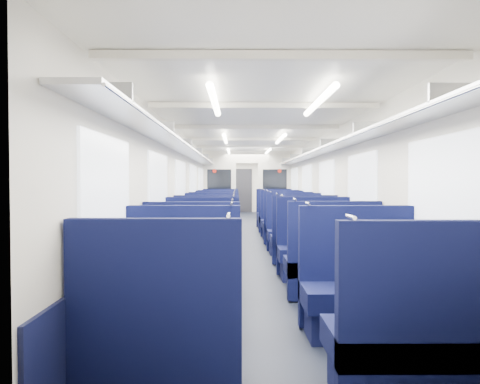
# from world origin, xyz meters

# --- Properties ---
(floor) EXTENTS (2.80, 18.00, 0.01)m
(floor) POSITION_xyz_m (0.00, 0.00, 0.00)
(floor) COLOR black
(floor) RESTS_ON ground
(ceiling) EXTENTS (2.80, 18.00, 0.01)m
(ceiling) POSITION_xyz_m (0.00, 0.00, 2.35)
(ceiling) COLOR white
(ceiling) RESTS_ON wall_left
(wall_left) EXTENTS (0.02, 18.00, 2.35)m
(wall_left) POSITION_xyz_m (-1.40, 0.00, 1.18)
(wall_left) COLOR silver
(wall_left) RESTS_ON floor
(dado_left) EXTENTS (0.03, 17.90, 0.70)m
(dado_left) POSITION_xyz_m (-1.39, 0.00, 0.35)
(dado_left) COLOR black
(dado_left) RESTS_ON floor
(wall_right) EXTENTS (0.02, 18.00, 2.35)m
(wall_right) POSITION_xyz_m (1.40, 0.00, 1.18)
(wall_right) COLOR silver
(wall_right) RESTS_ON floor
(dado_right) EXTENTS (0.03, 17.90, 0.70)m
(dado_right) POSITION_xyz_m (1.39, 0.00, 0.35)
(dado_right) COLOR black
(dado_right) RESTS_ON floor
(wall_far) EXTENTS (2.80, 0.02, 2.35)m
(wall_far) POSITION_xyz_m (0.00, 9.00, 1.18)
(wall_far) COLOR silver
(wall_far) RESTS_ON floor
(luggage_rack_left) EXTENTS (0.36, 17.40, 0.18)m
(luggage_rack_left) POSITION_xyz_m (-1.21, 0.00, 1.97)
(luggage_rack_left) COLOR #B2B5BA
(luggage_rack_left) RESTS_ON wall_left
(luggage_rack_right) EXTENTS (0.36, 17.40, 0.18)m
(luggage_rack_right) POSITION_xyz_m (1.21, 0.00, 1.97)
(luggage_rack_right) COLOR #B2B5BA
(luggage_rack_right) RESTS_ON wall_right
(windows) EXTENTS (2.78, 15.60, 0.75)m
(windows) POSITION_xyz_m (0.00, -0.46, 1.42)
(windows) COLOR white
(windows) RESTS_ON wall_left
(ceiling_fittings) EXTENTS (2.70, 16.06, 0.11)m
(ceiling_fittings) POSITION_xyz_m (0.00, -0.26, 2.29)
(ceiling_fittings) COLOR silver
(ceiling_fittings) RESTS_ON ceiling
(end_door) EXTENTS (0.75, 0.06, 2.00)m
(end_door) POSITION_xyz_m (0.00, 8.94, 1.00)
(end_door) COLOR black
(end_door) RESTS_ON floor
(bulkhead) EXTENTS (2.80, 0.10, 2.35)m
(bulkhead) POSITION_xyz_m (-0.00, 2.57, 1.23)
(bulkhead) COLOR silver
(bulkhead) RESTS_ON floor
(seat_0) EXTENTS (1.10, 0.61, 1.22)m
(seat_0) POSITION_xyz_m (-0.83, -8.22, 0.38)
(seat_0) COLOR #0C113C
(seat_0) RESTS_ON floor
(seat_1) EXTENTS (1.10, 0.61, 1.22)m
(seat_1) POSITION_xyz_m (0.83, -8.37, 0.38)
(seat_1) COLOR #0C113C
(seat_1) RESTS_ON floor
(seat_2) EXTENTS (1.10, 0.61, 1.22)m
(seat_2) POSITION_xyz_m (-0.83, -7.07, 0.38)
(seat_2) COLOR #0C113C
(seat_2) RESTS_ON floor
(seat_3) EXTENTS (1.10, 0.61, 1.22)m
(seat_3) POSITION_xyz_m (0.83, -7.10, 0.38)
(seat_3) COLOR #0C113C
(seat_3) RESTS_ON floor
(seat_4) EXTENTS (1.10, 0.61, 1.22)m
(seat_4) POSITION_xyz_m (-0.83, -6.02, 0.38)
(seat_4) COLOR #0C113C
(seat_4) RESTS_ON floor
(seat_5) EXTENTS (1.10, 0.61, 1.22)m
(seat_5) POSITION_xyz_m (0.83, -5.87, 0.38)
(seat_5) COLOR #0C113C
(seat_5) RESTS_ON floor
(seat_6) EXTENTS (1.10, 0.61, 1.22)m
(seat_6) POSITION_xyz_m (-0.83, -4.82, 0.38)
(seat_6) COLOR #0C113C
(seat_6) RESTS_ON floor
(seat_7) EXTENTS (1.10, 0.61, 1.22)m
(seat_7) POSITION_xyz_m (0.83, -4.77, 0.38)
(seat_7) COLOR #0C113C
(seat_7) RESTS_ON floor
(seat_8) EXTENTS (1.10, 0.61, 1.22)m
(seat_8) POSITION_xyz_m (-0.83, -3.65, 0.38)
(seat_8) COLOR #0C113C
(seat_8) RESTS_ON floor
(seat_9) EXTENTS (1.10, 0.61, 1.22)m
(seat_9) POSITION_xyz_m (0.83, -3.64, 0.38)
(seat_9) COLOR #0C113C
(seat_9) RESTS_ON floor
(seat_10) EXTENTS (1.10, 0.61, 1.22)m
(seat_10) POSITION_xyz_m (-0.83, -2.51, 0.38)
(seat_10) COLOR #0C113C
(seat_10) RESTS_ON floor
(seat_11) EXTENTS (1.10, 0.61, 1.22)m
(seat_11) POSITION_xyz_m (0.83, -2.57, 0.38)
(seat_11) COLOR #0C113C
(seat_11) RESTS_ON floor
(seat_12) EXTENTS (1.10, 0.61, 1.22)m
(seat_12) POSITION_xyz_m (-0.83, -1.38, 0.38)
(seat_12) COLOR #0C113C
(seat_12) RESTS_ON floor
(seat_13) EXTENTS (1.10, 0.61, 1.22)m
(seat_13) POSITION_xyz_m (0.83, -1.32, 0.38)
(seat_13) COLOR #0C113C
(seat_13) RESTS_ON floor
(seat_14) EXTENTS (1.10, 0.61, 1.22)m
(seat_14) POSITION_xyz_m (-0.83, -0.29, 0.38)
(seat_14) COLOR #0C113C
(seat_14) RESTS_ON floor
(seat_15) EXTENTS (1.10, 0.61, 1.22)m
(seat_15) POSITION_xyz_m (0.83, -0.29, 0.38)
(seat_15) COLOR #0C113C
(seat_15) RESTS_ON floor
(seat_16) EXTENTS (1.10, 0.61, 1.22)m
(seat_16) POSITION_xyz_m (-0.83, 0.81, 0.38)
(seat_16) COLOR #0C113C
(seat_16) RESTS_ON floor
(seat_17) EXTENTS (1.10, 0.61, 1.22)m
(seat_17) POSITION_xyz_m (0.83, 0.89, 0.38)
(seat_17) COLOR #0C113C
(seat_17) RESTS_ON floor
(seat_18) EXTENTS (1.10, 0.61, 1.22)m
(seat_18) POSITION_xyz_m (-0.83, 2.02, 0.38)
(seat_18) COLOR #0C113C
(seat_18) RESTS_ON floor
(seat_19) EXTENTS (1.10, 0.61, 1.22)m
(seat_19) POSITION_xyz_m (0.83, 2.08, 0.38)
(seat_19) COLOR #0C113C
(seat_19) RESTS_ON floor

